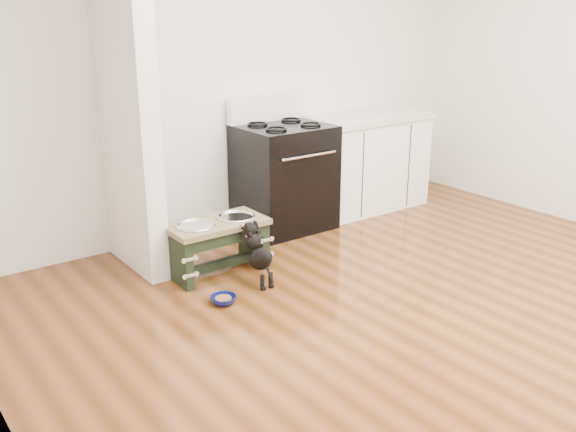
% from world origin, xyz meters
% --- Properties ---
extents(ground, '(5.00, 5.00, 0.00)m').
position_xyz_m(ground, '(0.00, 0.00, 0.00)').
color(ground, '#4A280D').
rests_on(ground, ground).
extents(room_shell, '(5.00, 5.00, 5.00)m').
position_xyz_m(room_shell, '(0.00, 0.00, 1.62)').
color(room_shell, silver).
rests_on(room_shell, ground).
extents(partition_wall, '(0.15, 0.80, 2.70)m').
position_xyz_m(partition_wall, '(-1.18, 2.10, 1.35)').
color(partition_wall, silver).
rests_on(partition_wall, ground).
extents(oven_range, '(0.76, 0.69, 1.14)m').
position_xyz_m(oven_range, '(0.25, 2.16, 0.48)').
color(oven_range, black).
rests_on(oven_range, ground).
extents(cabinet_run, '(1.24, 0.64, 0.91)m').
position_xyz_m(cabinet_run, '(1.23, 2.18, 0.45)').
color(cabinet_run, white).
rests_on(cabinet_run, ground).
extents(dog_feeder, '(0.73, 0.39, 0.42)m').
position_xyz_m(dog_feeder, '(-0.75, 1.61, 0.29)').
color(dog_feeder, black).
rests_on(dog_feeder, ground).
extents(puppy, '(0.13, 0.38, 0.45)m').
position_xyz_m(puppy, '(-0.62, 1.27, 0.24)').
color(puppy, black).
rests_on(puppy, ground).
extents(floor_bowl, '(0.20, 0.20, 0.05)m').
position_xyz_m(floor_bowl, '(-0.99, 1.14, 0.03)').
color(floor_bowl, '#0C1255').
rests_on(floor_bowl, ground).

